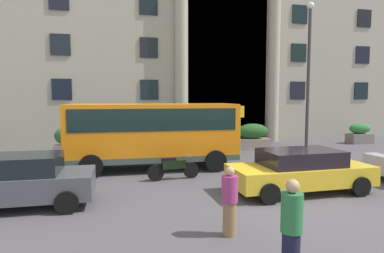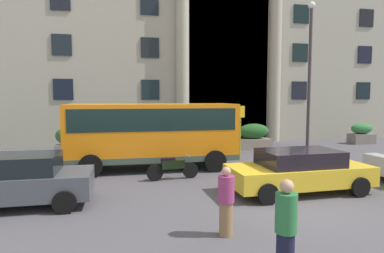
{
  "view_description": "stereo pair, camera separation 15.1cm",
  "coord_description": "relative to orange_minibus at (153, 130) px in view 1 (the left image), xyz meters",
  "views": [
    {
      "loc": [
        -4.87,
        -8.55,
        3.06
      ],
      "look_at": [
        -1.42,
        6.18,
        1.73
      ],
      "focal_mm": 30.93,
      "sensor_mm": 36.0,
      "label": 1
    },
    {
      "loc": [
        -4.72,
        -8.59,
        3.06
      ],
      "look_at": [
        -1.42,
        6.18,
        1.73
      ],
      "focal_mm": 30.93,
      "sensor_mm": 36.0,
      "label": 2
    }
  ],
  "objects": [
    {
      "name": "hedge_planter_west",
      "position": [
        3.4,
        5.15,
        -0.99
      ],
      "size": [
        1.53,
        0.96,
        1.41
      ],
      "color": "#656A57",
      "rests_on": "ground_plane"
    },
    {
      "name": "hedge_planter_far_west",
      "position": [
        -4.14,
        5.1,
        -0.96
      ],
      "size": [
        1.43,
        0.79,
        1.46
      ],
      "color": "slate",
      "rests_on": "ground_plane"
    },
    {
      "name": "orange_minibus",
      "position": [
        0.0,
        0.0,
        0.0
      ],
      "size": [
        7.09,
        2.69,
        2.79
      ],
      "rotation": [
        0.0,
        0.0,
        -0.02
      ],
      "color": "orange",
      "rests_on": "ground_plane"
    },
    {
      "name": "parked_hatchback_near",
      "position": [
        -4.19,
        -4.16,
        -0.92
      ],
      "size": [
        3.96,
        1.99,
        1.47
      ],
      "rotation": [
        0.0,
        0.0,
        -0.01
      ],
      "color": "#43474D",
      "rests_on": "ground_plane"
    },
    {
      "name": "pedestrian_man_red_shirt",
      "position": [
        0.86,
        -7.31,
        -0.89
      ],
      "size": [
        0.36,
        0.36,
        1.55
      ],
      "rotation": [
        0.0,
        0.0,
        6.26
      ],
      "color": "olive",
      "rests_on": "ground_plane"
    },
    {
      "name": "hedge_planter_east",
      "position": [
        6.68,
        4.83,
        -0.96
      ],
      "size": [
        2.08,
        0.94,
        1.46
      ],
      "color": "gray",
      "rests_on": "ground_plane"
    },
    {
      "name": "bus_stop_sign",
      "position": [
        4.78,
        2.13,
        -0.04
      ],
      "size": [
        0.44,
        0.08,
        2.62
      ],
      "color": "olive",
      "rests_on": "ground_plane"
    },
    {
      "name": "hedge_planter_far_east",
      "position": [
        14.38,
        4.8,
        -1.01
      ],
      "size": [
        1.58,
        0.9,
        1.36
      ],
      "color": "slate",
      "rests_on": "ground_plane"
    },
    {
      "name": "motorcycle_far_end",
      "position": [
        0.48,
        -2.08,
        -1.21
      ],
      "size": [
        1.98,
        0.55,
        0.89
      ],
      "rotation": [
        0.0,
        0.0,
        0.1
      ],
      "color": "black",
      "rests_on": "ground_plane"
    },
    {
      "name": "pedestrian_man_crossing",
      "position": [
        1.22,
        -9.29,
        -0.79
      ],
      "size": [
        0.36,
        0.36,
        1.74
      ],
      "rotation": [
        0.0,
        0.0,
        4.4
      ],
      "color": "black",
      "rests_on": "ground_plane"
    },
    {
      "name": "office_building_facade",
      "position": [
        3.3,
        11.97,
        6.43
      ],
      "size": [
        33.25,
        9.67,
        16.19
      ],
      "color": "#A09D8B",
      "rests_on": "ground_plane"
    },
    {
      "name": "parked_coupe_end",
      "position": [
        4.23,
        -4.6,
        -0.95
      ],
      "size": [
        4.61,
        2.09,
        1.38
      ],
      "rotation": [
        0.0,
        0.0,
        0.02
      ],
      "color": "gold",
      "rests_on": "ground_plane"
    },
    {
      "name": "ground_plane",
      "position": [
        3.29,
        -5.5,
        -1.72
      ],
      "size": [
        80.0,
        64.0,
        0.12
      ],
      "primitive_type": "cube",
      "color": "#4B484D"
    },
    {
      "name": "lamppost_plaza_centre",
      "position": [
        9.25,
        2.99,
        3.18
      ],
      "size": [
        0.4,
        0.4,
        8.41
      ],
      "color": "#3B3137",
      "rests_on": "ground_plane"
    }
  ]
}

